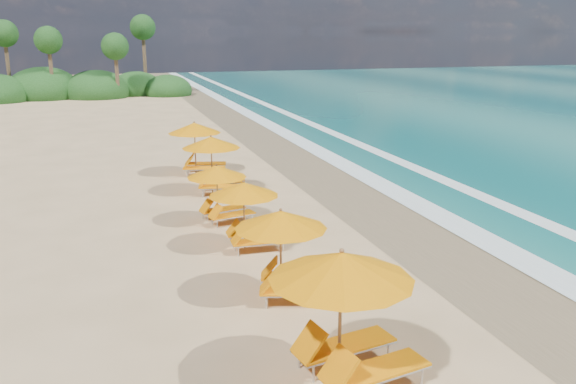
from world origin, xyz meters
name	(u,v)px	position (x,y,z in m)	size (l,w,h in m)	color
ground	(288,226)	(0.00, 0.00, 0.00)	(160.00, 160.00, 0.00)	tan
wet_sand	(395,216)	(4.00, 0.00, 0.01)	(4.00, 160.00, 0.01)	#8C7753
surf_foam	(461,209)	(6.70, 0.00, 0.03)	(4.00, 160.00, 0.01)	white
station_0	(350,307)	(-1.68, -9.19, 1.51)	(3.22, 3.08, 2.69)	olive
station_1	(288,248)	(-1.66, -5.33, 1.29)	(2.90, 2.82, 2.30)	olive
station_2	(249,210)	(-1.73, -1.64, 1.19)	(2.32, 2.15, 2.12)	olive
station_3	(222,189)	(-2.02, 1.17, 1.15)	(2.52, 2.43, 2.06)	olive
station_4	(216,161)	(-1.46, 5.07, 1.33)	(2.91, 2.80, 2.38)	olive
station_5	(199,145)	(-1.57, 8.63, 1.37)	(3.01, 2.90, 2.44)	olive
treeline	(55,88)	(-9.94, 45.51, 1.00)	(25.80, 8.80, 9.74)	#163D14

